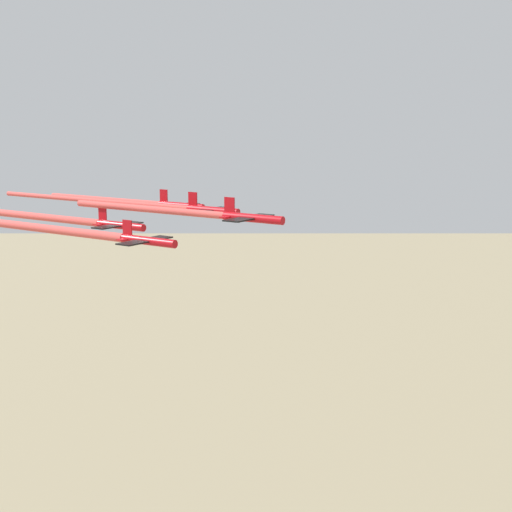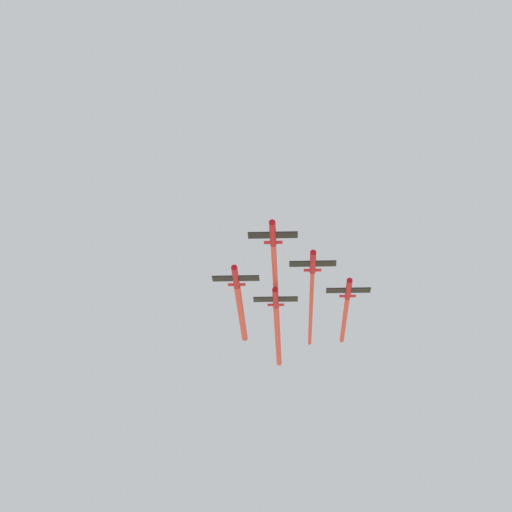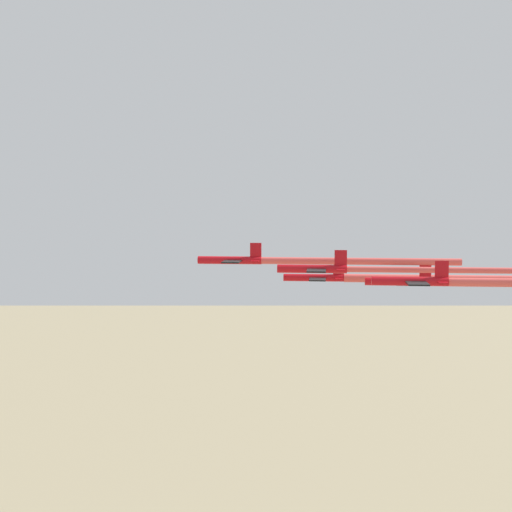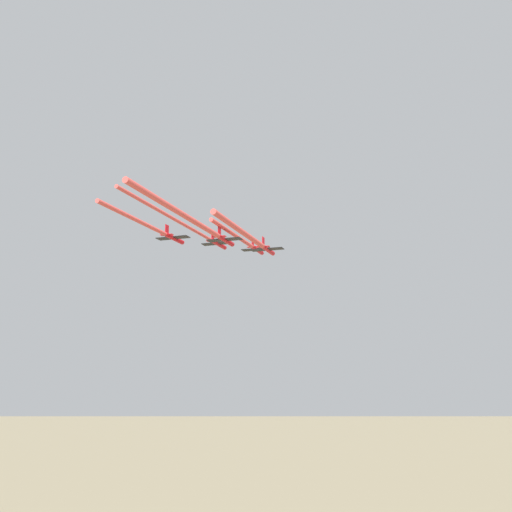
# 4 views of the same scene
# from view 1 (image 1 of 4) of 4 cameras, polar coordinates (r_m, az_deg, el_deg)

# --- Properties ---
(jet_0) EXTENTS (9.10, 9.24, 3.39)m
(jet_0) POSITION_cam_1_polar(r_m,az_deg,el_deg) (102.15, -0.43, 3.09)
(jet_0) COLOR #B20C14
(jet_1) EXTENTS (9.10, 9.24, 3.39)m
(jet_1) POSITION_cam_1_polar(r_m,az_deg,el_deg) (116.06, -3.63, 3.70)
(jet_1) COLOR #B20C14
(jet_2) EXTENTS (9.10, 9.24, 3.39)m
(jet_2) POSITION_cam_1_polar(r_m,az_deg,el_deg) (104.78, -8.76, 1.24)
(jet_2) COLOR #B20C14
(jet_3) EXTENTS (9.10, 9.24, 3.39)m
(jet_3) POSITION_cam_1_polar(r_m,az_deg,el_deg) (130.29, -6.14, 4.04)
(jet_3) COLOR #B20C14
(jet_4) EXTENTS (9.10, 9.24, 3.39)m
(jet_4) POSITION_cam_1_polar(r_m,az_deg,el_deg) (119.22, -10.90, 2.45)
(jet_4) COLOR #B20C14
(smoke_trail_0) EXTENTS (19.57, 25.06, 1.08)m
(smoke_trail_0) POSITION_cam_1_polar(r_m,az_deg,el_deg) (114.57, -8.74, 3.74)
(smoke_trail_0) COLOR #D84C47
(smoke_trail_1) EXTENTS (29.25, 37.79, 0.86)m
(smoke_trail_1) POSITION_cam_1_polar(r_m,az_deg,el_deg) (134.97, -13.17, 4.37)
(smoke_trail_1) COLOR #D84C47
(smoke_trail_2) EXTENTS (21.56, 27.54, 1.36)m
(smoke_trail_2) POSITION_cam_1_polar(r_m,az_deg,el_deg) (120.26, -16.31, 2.09)
(smoke_trail_2) COLOR #D84C47
(smoke_trail_3) EXTENTS (18.75, 24.01, 1.05)m
(smoke_trail_3) POSITION_cam_1_polar(r_m,az_deg,el_deg) (143.47, -12.09, 4.44)
(smoke_trail_3) COLOR #D84C47
(smoke_trail_4) EXTENTS (26.67, 34.24, 1.28)m
(smoke_trail_4) POSITION_cam_1_polar(r_m,az_deg,el_deg) (138.45, -18.49, 3.17)
(smoke_trail_4) COLOR #D84C47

